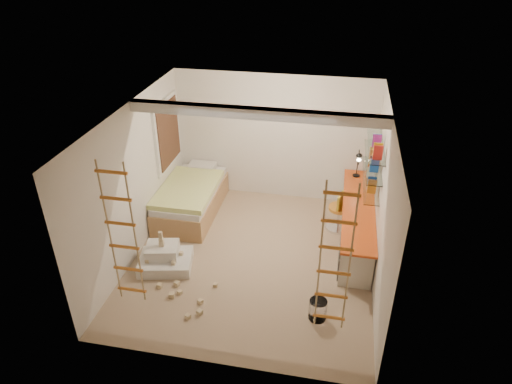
% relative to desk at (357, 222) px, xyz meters
% --- Properties ---
extents(floor, '(4.50, 4.50, 0.00)m').
position_rel_desk_xyz_m(floor, '(-1.72, -0.86, -0.40)').
color(floor, tan).
rests_on(floor, ground).
extents(ceiling_beam, '(4.00, 0.18, 0.16)m').
position_rel_desk_xyz_m(ceiling_beam, '(-1.72, -0.56, 2.12)').
color(ceiling_beam, white).
rests_on(ceiling_beam, ceiling).
extents(window_frame, '(0.06, 1.15, 1.35)m').
position_rel_desk_xyz_m(window_frame, '(-3.69, 0.64, 1.15)').
color(window_frame, white).
rests_on(window_frame, wall_left).
extents(window_blind, '(0.02, 1.00, 1.20)m').
position_rel_desk_xyz_m(window_blind, '(-3.65, 0.64, 1.15)').
color(window_blind, '#4C2D1E').
rests_on(window_blind, window_frame).
extents(rope_ladder_left, '(0.41, 0.04, 2.13)m').
position_rel_desk_xyz_m(rope_ladder_left, '(-3.07, -2.61, 1.11)').
color(rope_ladder_left, orange).
rests_on(rope_ladder_left, ceiling).
extents(rope_ladder_right, '(0.41, 0.04, 2.13)m').
position_rel_desk_xyz_m(rope_ladder_right, '(-0.37, -2.61, 1.11)').
color(rope_ladder_right, orange).
rests_on(rope_ladder_right, ceiling).
extents(waste_bin, '(0.26, 0.26, 0.32)m').
position_rel_desk_xyz_m(waste_bin, '(-0.52, -2.05, -0.24)').
color(waste_bin, white).
rests_on(waste_bin, floor).
extents(desk, '(0.56, 2.80, 0.75)m').
position_rel_desk_xyz_m(desk, '(0.00, 0.00, 0.00)').
color(desk, '#D85019').
rests_on(desk, floor).
extents(shelves, '(0.25, 1.80, 0.71)m').
position_rel_desk_xyz_m(shelves, '(0.15, 0.27, 1.10)').
color(shelves, white).
rests_on(shelves, wall_right).
extents(bed, '(1.02, 2.00, 0.69)m').
position_rel_desk_xyz_m(bed, '(-3.20, 0.36, -0.07)').
color(bed, '#AD7F51').
rests_on(bed, floor).
extents(task_lamp, '(0.14, 0.36, 0.57)m').
position_rel_desk_xyz_m(task_lamp, '(-0.05, 0.96, 0.73)').
color(task_lamp, black).
rests_on(task_lamp, desk).
extents(swivel_chair, '(0.56, 0.56, 0.77)m').
position_rel_desk_xyz_m(swivel_chair, '(-0.32, 0.34, -0.12)').
color(swivel_chair, '#C27825').
rests_on(swivel_chair, floor).
extents(play_platform, '(0.98, 0.83, 0.38)m').
position_rel_desk_xyz_m(play_platform, '(-3.12, -1.34, -0.26)').
color(play_platform, silver).
rests_on(play_platform, floor).
extents(toy_blocks, '(1.25, 1.24, 0.65)m').
position_rel_desk_xyz_m(toy_blocks, '(-2.77, -1.74, -0.22)').
color(toy_blocks, '#CCB284').
rests_on(toy_blocks, floor).
extents(books, '(0.14, 0.64, 0.92)m').
position_rel_desk_xyz_m(books, '(0.15, 0.27, 1.19)').
color(books, orange).
rests_on(books, shelves).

